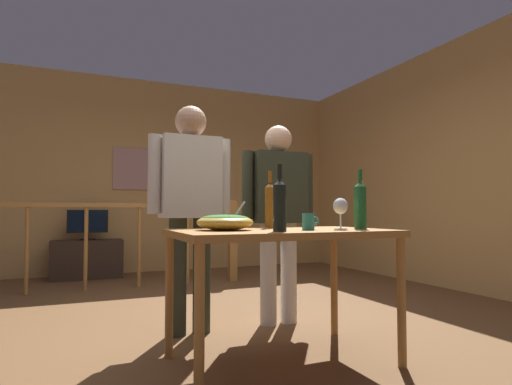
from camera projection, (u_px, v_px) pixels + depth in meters
name	position (u px, v px, depth m)	size (l,w,h in m)	color
ground_plane	(225.00, 329.00, 3.15)	(8.79, 8.79, 0.00)	brown
back_wall	(153.00, 176.00, 6.32)	(5.92, 0.10, 2.87)	tan
side_wall_right	(420.00, 169.00, 5.31)	(0.10, 5.07, 2.87)	tan
framed_picture	(136.00, 169.00, 6.17)	(0.65, 0.03, 0.61)	tan
stair_railing	(133.00, 231.00, 4.92)	(3.61, 0.10, 1.04)	#9E6B33
tv_console	(87.00, 259.00, 5.59)	(0.90, 0.40, 0.51)	#38281E
flat_screen_tv	(88.00, 222.00, 5.58)	(0.51, 0.12, 0.41)	black
serving_table	(281.00, 243.00, 2.49)	(1.27, 0.76, 0.78)	#9E6B33
salad_bowl	(225.00, 221.00, 2.41)	(0.33, 0.33, 0.17)	gold
wine_glass	(340.00, 207.00, 2.51)	(0.09, 0.09, 0.19)	silver
wine_bottle_amber	(270.00, 204.00, 2.76)	(0.07, 0.07, 0.38)	brown
wine_bottle_dark	(280.00, 204.00, 2.25)	(0.07, 0.07, 0.36)	black
wine_bottle_green	(360.00, 204.00, 2.58)	(0.08, 0.08, 0.37)	#1E5628
mug_teal	(309.00, 222.00, 2.43)	(0.11, 0.07, 0.10)	teal
person_standing_left	(190.00, 197.00, 3.07)	(0.62, 0.23, 1.67)	#2D3323
person_standing_right	(278.00, 205.00, 3.35)	(0.62, 0.22, 1.58)	beige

